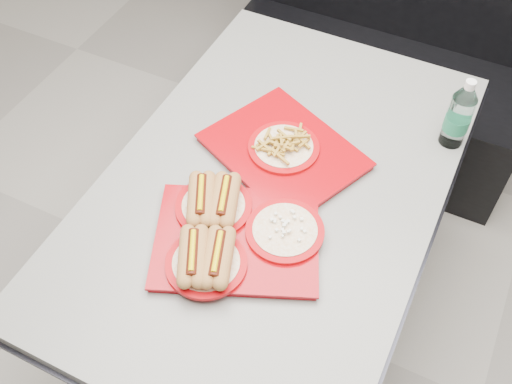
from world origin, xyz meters
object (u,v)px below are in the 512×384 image
at_px(diner_table, 272,217).
at_px(tray_far, 284,149).
at_px(tray_near, 230,233).
at_px(water_bottle, 459,117).
at_px(booth_bench, 379,58).

relative_size(diner_table, tray_far, 2.72).
xyz_separation_m(tray_near, water_bottle, (0.42, 0.60, 0.07)).
distance_m(tray_near, tray_far, 0.34).
bearing_deg(water_bottle, tray_far, -147.86).
bearing_deg(diner_table, water_bottle, 42.83).
height_order(tray_near, tray_far, tray_near).
bearing_deg(booth_bench, tray_near, -90.74).
bearing_deg(water_bottle, booth_bench, 119.43).
bearing_deg(tray_far, tray_near, -89.89).
height_order(booth_bench, tray_far, booth_bench).
relative_size(booth_bench, water_bottle, 5.87).
bearing_deg(diner_table, tray_near, -94.32).
bearing_deg(tray_far, diner_table, -80.81).
distance_m(tray_near, water_bottle, 0.74).
bearing_deg(booth_bench, water_bottle, -60.57).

